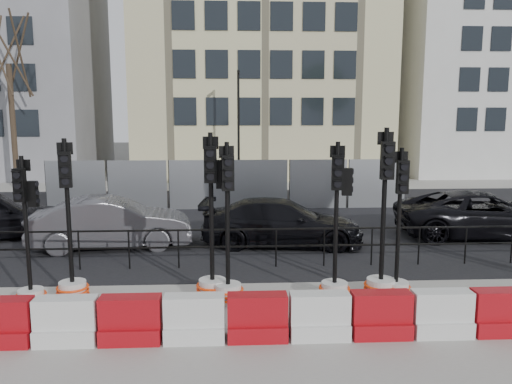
{
  "coord_description": "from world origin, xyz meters",
  "views": [
    {
      "loc": [
        0.1,
        -10.73,
        3.75
      ],
      "look_at": [
        0.79,
        3.0,
        1.63
      ],
      "focal_mm": 35.0,
      "sensor_mm": 36.0,
      "label": 1
    }
  ],
  "objects": [
    {
      "name": "road",
      "position": [
        0.0,
        7.0,
        0.01
      ],
      "size": [
        40.0,
        14.0,
        0.03
      ],
      "primitive_type": "cube",
      "color": "black",
      "rests_on": "ground"
    },
    {
      "name": "car_c",
      "position": [
        1.56,
        3.34,
        0.68
      ],
      "size": [
        2.81,
        5.04,
        1.35
      ],
      "primitive_type": "imported",
      "rotation": [
        0.0,
        0.0,
        1.47
      ],
      "color": "black",
      "rests_on": "ground"
    },
    {
      "name": "sidewalk_far",
      "position": [
        0.0,
        16.0,
        0.01
      ],
      "size": [
        40.0,
        4.0,
        0.02
      ],
      "primitive_type": "cube",
      "color": "gray",
      "rests_on": "ground"
    },
    {
      "name": "heras_fencing",
      "position": [
        -0.01,
        9.8,
        0.68
      ],
      "size": [
        14.33,
        1.72,
        2.0
      ],
      "color": "#909398",
      "rests_on": "ground"
    },
    {
      "name": "car_b",
      "position": [
        -3.28,
        3.27,
        0.73
      ],
      "size": [
        2.71,
        4.84,
        1.46
      ],
      "primitive_type": "imported",
      "rotation": [
        0.0,
        0.0,
        1.7
      ],
      "color": "#48474C",
      "rests_on": "ground"
    },
    {
      "name": "tree_bare_far",
      "position": [
        -11.0,
        15.5,
        6.65
      ],
      "size": [
        2.0,
        2.0,
        9.0
      ],
      "color": "#473828",
      "rests_on": "ground"
    },
    {
      "name": "sidewalk_near",
      "position": [
        0.0,
        -3.0,
        0.01
      ],
      "size": [
        40.0,
        6.0,
        0.02
      ],
      "primitive_type": "cube",
      "color": "gray",
      "rests_on": "ground"
    },
    {
      "name": "traffic_signal_b",
      "position": [
        -3.85,
        -1.14,
        0.71
      ],
      "size": [
        0.59,
        0.59,
        2.99
      ],
      "rotation": [
        0.0,
        0.0,
        -0.17
      ],
      "color": "white",
      "rests_on": "ground"
    },
    {
      "name": "building_cream",
      "position": [
        2.0,
        21.99,
        9.0
      ],
      "size": [
        15.0,
        10.06,
        18.0
      ],
      "color": "#BDB28A",
      "rests_on": "ground"
    },
    {
      "name": "traffic_signal_f",
      "position": [
        2.2,
        -1.1,
        0.77
      ],
      "size": [
        0.64,
        0.64,
        3.24
      ],
      "rotation": [
        0.0,
        0.0,
        -0.13
      ],
      "color": "white",
      "rests_on": "ground"
    },
    {
      "name": "barrier_row",
      "position": [
        0.0,
        -2.8,
        0.37
      ],
      "size": [
        16.75,
        0.5,
        0.8
      ],
      "color": "#B40E1A",
      "rests_on": "ground"
    },
    {
      "name": "building_white",
      "position": [
        17.0,
        21.99,
        8.0
      ],
      "size": [
        12.0,
        9.06,
        16.0
      ],
      "color": "silver",
      "rests_on": "ground"
    },
    {
      "name": "traffic_signal_h",
      "position": [
        3.47,
        -1.07,
        0.64
      ],
      "size": [
        0.61,
        0.61,
        3.12
      ],
      "rotation": [
        0.0,
        0.0,
        -0.03
      ],
      "color": "white",
      "rests_on": "ground"
    },
    {
      "name": "kerb_railing",
      "position": [
        0.0,
        1.2,
        0.69
      ],
      "size": [
        18.0,
        0.04,
        1.0
      ],
      "color": "black",
      "rests_on": "ground"
    },
    {
      "name": "lamp_post_far",
      "position": [
        0.5,
        14.98,
        3.22
      ],
      "size": [
        0.12,
        0.56,
        6.0
      ],
      "color": "black",
      "rests_on": "ground"
    },
    {
      "name": "traffic_signal_c",
      "position": [
        -3.15,
        -0.82,
        0.68
      ],
      "size": [
        0.65,
        0.65,
        3.31
      ],
      "rotation": [
        0.0,
        0.0,
        0.23
      ],
      "color": "white",
      "rests_on": "ground"
    },
    {
      "name": "building_grey",
      "position": [
        -14.0,
        21.99,
        7.0
      ],
      "size": [
        11.0,
        9.06,
        14.0
      ],
      "color": "gray",
      "rests_on": "ground"
    },
    {
      "name": "traffic_signal_g",
      "position": [
        3.16,
        -1.04,
        0.73
      ],
      "size": [
        0.69,
        0.69,
        3.51
      ],
      "rotation": [
        0.0,
        0.0,
        -0.02
      ],
      "color": "white",
      "rests_on": "ground"
    },
    {
      "name": "traffic_signal_e",
      "position": [
        0.02,
        -1.09,
        0.67
      ],
      "size": [
        0.64,
        0.64,
        3.24
      ],
      "rotation": [
        0.0,
        0.0,
        0.14
      ],
      "color": "white",
      "rests_on": "ground"
    },
    {
      "name": "ground",
      "position": [
        0.0,
        0.0,
        0.0
      ],
      "size": [
        120.0,
        120.0,
        0.0
      ],
      "primitive_type": "plane",
      "color": "#51514C",
      "rests_on": "ground"
    },
    {
      "name": "traffic_signal_d",
      "position": [
        -0.29,
        -0.86,
        0.81
      ],
      "size": [
        0.67,
        0.67,
        3.42
      ],
      "rotation": [
        0.0,
        0.0,
        -0.01
      ],
      "color": "white",
      "rests_on": "ground"
    },
    {
      "name": "car_d",
      "position": [
        7.85,
        4.02,
        0.72
      ],
      "size": [
        3.06,
        5.48,
        1.44
      ],
      "primitive_type": "imported",
      "rotation": [
        0.0,
        0.0,
        1.51
      ],
      "color": "black",
      "rests_on": "ground"
    }
  ]
}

